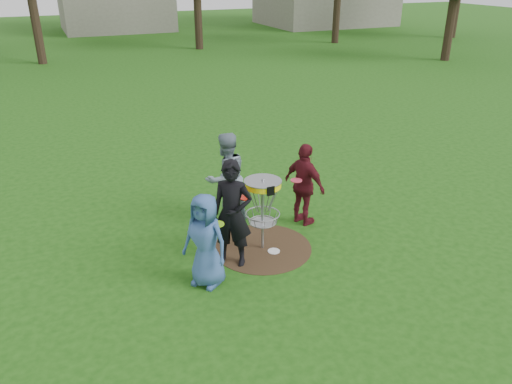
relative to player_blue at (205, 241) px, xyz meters
name	(u,v)px	position (x,y,z in m)	size (l,w,h in m)	color
ground	(262,248)	(1.27, 0.64, -0.79)	(100.00, 100.00, 0.00)	#19470F
dirt_patch	(262,248)	(1.27, 0.64, -0.78)	(1.80, 1.80, 0.01)	#47331E
player_blue	(205,241)	(0.00, 0.00, 0.00)	(0.77, 0.50, 1.57)	#345691
player_black	(232,214)	(0.61, 0.41, 0.16)	(0.69, 0.45, 1.88)	black
player_grey	(226,178)	(1.06, 1.93, 0.13)	(0.90, 0.70, 1.84)	slate
player_maroon	(304,185)	(2.41, 1.21, 0.04)	(0.97, 0.41, 1.66)	#58141D
disc_on_grass	(274,251)	(1.40, 0.44, -0.78)	(0.22, 0.22, 0.02)	white
disc_golf_basket	(263,198)	(1.27, 0.64, 0.23)	(0.66, 0.67, 1.38)	#9EA0A5
held_discs	(249,192)	(1.10, 0.84, 0.28)	(2.13, 1.75, 0.21)	#88D117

